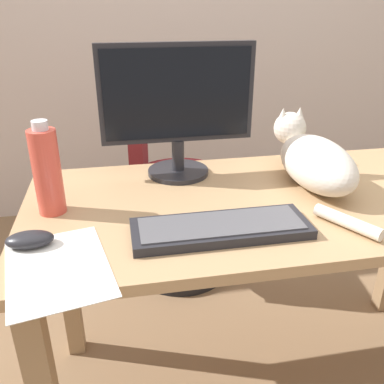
{
  "coord_description": "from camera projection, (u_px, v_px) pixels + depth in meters",
  "views": [
    {
      "loc": [
        -0.45,
        -1.03,
        1.27
      ],
      "look_at": [
        -0.27,
        -0.05,
        0.81
      ],
      "focal_mm": 38.78,
      "sensor_mm": 36.0,
      "label": 1
    }
  ],
  "objects": [
    {
      "name": "spray_bottle",
      "position": [
        47.0,
        171.0,
        1.08
      ],
      "size": [
        0.07,
        0.07,
        0.25
      ],
      "color": "#D84C3D",
      "rests_on": "desk"
    },
    {
      "name": "paper_sheet",
      "position": [
        58.0,
        268.0,
        0.89
      ],
      "size": [
        0.27,
        0.33,
        0.0
      ],
      "primitive_type": "cube",
      "rotation": [
        0.0,
        0.0,
        0.21
      ],
      "color": "white",
      "rests_on": "desk"
    },
    {
      "name": "computer_mouse",
      "position": [
        30.0,
        239.0,
        0.96
      ],
      "size": [
        0.11,
        0.06,
        0.04
      ],
      "primitive_type": "ellipsoid",
      "color": "#232328",
      "rests_on": "desk"
    },
    {
      "name": "keyboard",
      "position": [
        221.0,
        228.0,
        1.02
      ],
      "size": [
        0.44,
        0.15,
        0.03
      ],
      "color": "#232328",
      "rests_on": "desk"
    },
    {
      "name": "ground_plane",
      "position": [
        261.0,
        379.0,
        1.53
      ],
      "size": [
        8.0,
        8.0,
        0.0
      ],
      "primitive_type": "plane",
      "color": "#846647"
    },
    {
      "name": "cat",
      "position": [
        313.0,
        159.0,
        1.27
      ],
      "size": [
        0.19,
        0.61,
        0.2
      ],
      "color": "silver",
      "rests_on": "desk"
    },
    {
      "name": "monitor",
      "position": [
        177.0,
        106.0,
        1.28
      ],
      "size": [
        0.48,
        0.2,
        0.41
      ],
      "color": "#232328",
      "rests_on": "desk"
    },
    {
      "name": "desk",
      "position": [
        275.0,
        230.0,
        1.26
      ],
      "size": [
        1.46,
        0.68,
        0.75
      ],
      "color": "tan",
      "rests_on": "ground_plane"
    },
    {
      "name": "office_chair",
      "position": [
        170.0,
        198.0,
        2.0
      ],
      "size": [
        0.48,
        0.48,
        0.93
      ],
      "color": "black",
      "rests_on": "ground_plane"
    }
  ]
}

